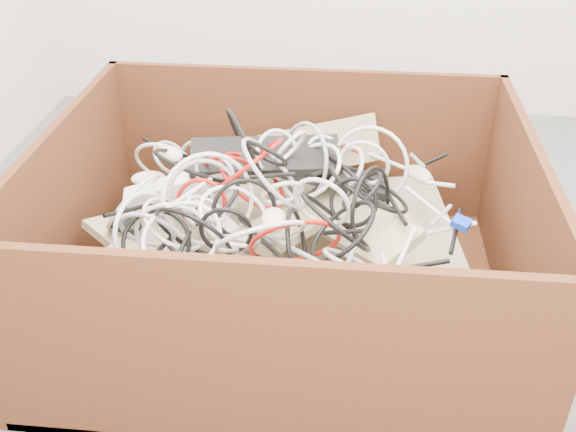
# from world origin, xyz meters

# --- Properties ---
(ground) EXTENTS (3.00, 3.00, 0.00)m
(ground) POSITION_xyz_m (0.00, 0.00, 0.00)
(ground) COLOR #545457
(ground) RESTS_ON ground
(cardboard_box) EXTENTS (1.29, 1.08, 0.56)m
(cardboard_box) POSITION_xyz_m (-0.25, -0.00, 0.14)
(cardboard_box) COLOR #3D1E0F
(cardboard_box) RESTS_ON ground
(keyboard_pile) EXTENTS (1.09, 1.00, 0.32)m
(keyboard_pile) POSITION_xyz_m (-0.22, 0.02, 0.27)
(keyboard_pile) COLOR tan
(keyboard_pile) RESTS_ON cardboard_box
(mice_scatter) EXTENTS (0.93, 0.74, 0.19)m
(mice_scatter) POSITION_xyz_m (-0.37, -0.05, 0.34)
(mice_scatter) COLOR beige
(mice_scatter) RESTS_ON keyboard_pile
(power_strip_left) EXTENTS (0.31, 0.11, 0.13)m
(power_strip_left) POSITION_xyz_m (-0.55, 0.06, 0.36)
(power_strip_left) COLOR white
(power_strip_left) RESTS_ON keyboard_pile
(power_strip_right) EXTENTS (0.26, 0.24, 0.10)m
(power_strip_right) POSITION_xyz_m (-0.37, -0.11, 0.32)
(power_strip_right) COLOR white
(power_strip_right) RESTS_ON keyboard_pile
(vga_plug) EXTENTS (0.06, 0.06, 0.03)m
(vga_plug) POSITION_xyz_m (0.23, -0.06, 0.36)
(vga_plug) COLOR #0E34D4
(vga_plug) RESTS_ON keyboard_pile
(cable_tangle) EXTENTS (1.05, 0.89, 0.44)m
(cable_tangle) POSITION_xyz_m (-0.31, -0.05, 0.40)
(cable_tangle) COLOR silver
(cable_tangle) RESTS_ON keyboard_pile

